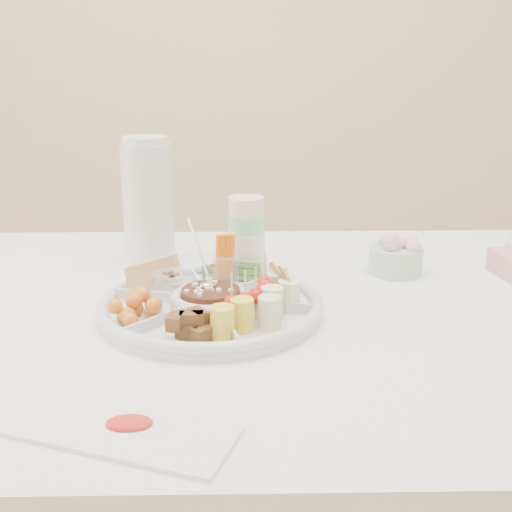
{
  "coord_description": "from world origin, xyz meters",
  "views": [
    {
      "loc": [
        -0.09,
        -1.06,
        1.19
      ],
      "look_at": [
        -0.07,
        0.07,
        0.83
      ],
      "focal_mm": 45.0,
      "sensor_mm": 36.0,
      "label": 1
    }
  ],
  "objects": [
    {
      "name": "wall_back",
      "position": [
        0.0,
        2.0,
        1.35
      ],
      "size": [
        4.0,
        0.02,
        2.7
      ],
      "primitive_type": "cube",
      "color": "beige",
      "rests_on": "ground"
    },
    {
      "name": "dining_table",
      "position": [
        0.0,
        0.0,
        0.38
      ],
      "size": [
        1.52,
        1.02,
        0.76
      ],
      "primitive_type": "cube",
      "color": "white",
      "rests_on": "floor"
    },
    {
      "name": "party_tray",
      "position": [
        -0.15,
        -0.03,
        0.78
      ],
      "size": [
        0.46,
        0.46,
        0.04
      ],
      "primitive_type": "cylinder",
      "rotation": [
        0.0,
        0.0,
        -0.24
      ],
      "color": "silver",
      "rests_on": "dining_table"
    },
    {
      "name": "bean_dip",
      "position": [
        -0.15,
        -0.03,
        0.79
      ],
      "size": [
        0.12,
        0.12,
        0.04
      ],
      "primitive_type": "cylinder",
      "rotation": [
        0.0,
        0.0,
        -0.24
      ],
      "color": "#50351C",
      "rests_on": "party_tray"
    },
    {
      "name": "tortillas",
      "position": [
        -0.02,
        0.01,
        0.8
      ],
      "size": [
        0.12,
        0.12,
        0.06
      ],
      "primitive_type": null,
      "rotation": [
        0.0,
        0.0,
        -0.24
      ],
      "color": "tan",
      "rests_on": "party_tray"
    },
    {
      "name": "carrot_cucumber",
      "position": [
        -0.12,
        0.1,
        0.82
      ],
      "size": [
        0.12,
        0.12,
        0.09
      ],
      "primitive_type": null,
      "rotation": [
        0.0,
        0.0,
        -0.24
      ],
      "color": "orange",
      "rests_on": "party_tray"
    },
    {
      "name": "pita_raisins",
      "position": [
        -0.24,
        0.06,
        0.8
      ],
      "size": [
        0.12,
        0.12,
        0.05
      ],
      "primitive_type": null,
      "rotation": [
        0.0,
        0.0,
        -0.24
      ],
      "color": "tan",
      "rests_on": "party_tray"
    },
    {
      "name": "cherries",
      "position": [
        -0.27,
        -0.07,
        0.79
      ],
      "size": [
        0.14,
        0.14,
        0.05
      ],
      "primitive_type": null,
      "rotation": [
        0.0,
        0.0,
        -0.24
      ],
      "color": "orange",
      "rests_on": "party_tray"
    },
    {
      "name": "granola_chunks",
      "position": [
        -0.18,
        -0.16,
        0.79
      ],
      "size": [
        0.12,
        0.12,
        0.04
      ],
      "primitive_type": null,
      "rotation": [
        0.0,
        0.0,
        -0.24
      ],
      "color": "brown",
      "rests_on": "party_tray"
    },
    {
      "name": "banana_tomato",
      "position": [
        -0.05,
        -0.12,
        0.82
      ],
      "size": [
        0.15,
        0.15,
        0.1
      ],
      "primitive_type": null,
      "rotation": [
        0.0,
        0.0,
        -0.24
      ],
      "color": "#E5C882",
      "rests_on": "party_tray"
    },
    {
      "name": "cup_stack",
      "position": [
        -0.09,
        0.15,
        0.86
      ],
      "size": [
        0.08,
        0.08,
        0.2
      ],
      "primitive_type": "cylinder",
      "rotation": [
        0.0,
        0.0,
        0.01
      ],
      "color": "white",
      "rests_on": "dining_table"
    },
    {
      "name": "thermos",
      "position": [
        -0.29,
        0.26,
        0.9
      ],
      "size": [
        0.13,
        0.13,
        0.27
      ],
      "primitive_type": "cylinder",
      "rotation": [
        0.0,
        0.0,
        -0.29
      ],
      "color": "silver",
      "rests_on": "dining_table"
    },
    {
      "name": "flower_bowl",
      "position": [
        0.22,
        0.18,
        0.8
      ],
      "size": [
        0.14,
        0.14,
        0.08
      ],
      "primitive_type": "cylinder",
      "rotation": [
        0.0,
        0.0,
        0.31
      ],
      "color": "#AAEBCD",
      "rests_on": "dining_table"
    },
    {
      "name": "placemat",
      "position": [
        -0.26,
        -0.39,
        0.76
      ],
      "size": [
        0.34,
        0.21,
        0.01
      ],
      "primitive_type": "cube",
      "rotation": [
        0.0,
        0.0,
        -0.35
      ],
      "color": "silver",
      "rests_on": "dining_table"
    }
  ]
}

